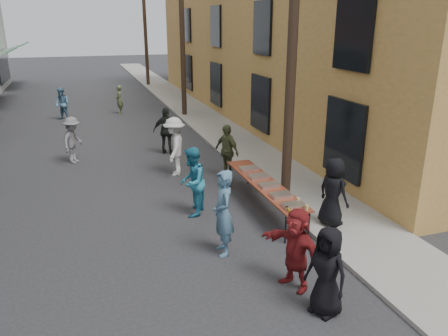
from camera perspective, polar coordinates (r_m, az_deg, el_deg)
ground at (r=8.66m, az=-9.77°, el=-14.91°), size 120.00×120.00×0.00m
sidewalk at (r=23.43m, az=-3.49°, el=7.04°), size 2.20×60.00×0.10m
building_ochre at (r=24.35m, az=11.74°, el=18.87°), size 10.00×28.00×10.00m
utility_pole_near at (r=11.44m, az=9.01°, el=17.18°), size 0.26×0.26×9.00m
utility_pole_mid at (r=22.79m, az=-5.51°, el=17.94°), size 0.26×0.26×9.00m
utility_pole_far at (r=34.58m, az=-10.28°, el=17.95°), size 0.26×0.26×9.00m
serving_table at (r=11.44m, az=5.29°, el=-2.11°), size 0.70×4.00×0.75m
catering_tray_sausage at (r=10.03m, az=9.07°, el=-4.84°), size 0.50×0.33×0.08m
catering_tray_foil_b at (r=10.57m, az=7.47°, el=-3.53°), size 0.50×0.33×0.08m
catering_tray_buns at (r=11.15m, az=5.92°, el=-2.25°), size 0.50×0.33×0.08m
catering_tray_foil_d at (r=11.75m, az=4.53°, el=-1.10°), size 0.50×0.33×0.08m
catering_tray_buns_end at (r=12.36m, az=3.28°, el=-0.06°), size 0.50×0.33×0.08m
condiment_jar_a at (r=9.70m, az=8.72°, el=-5.68°), size 0.07×0.07×0.08m
condiment_jar_b at (r=9.78m, az=8.45°, el=-5.46°), size 0.07×0.07×0.08m
condiment_jar_c at (r=9.86m, az=8.19°, el=-5.24°), size 0.07×0.07×0.08m
cup_stack at (r=9.91m, az=10.77°, el=-5.11°), size 0.08×0.08×0.12m
guest_front_a at (r=7.65m, az=13.29°, el=-13.01°), size 0.76×0.91×1.59m
guest_front_b at (r=9.17m, az=-0.12°, el=-5.91°), size 0.50×0.72×1.87m
guest_front_c at (r=11.05m, az=-4.19°, el=-1.82°), size 1.01×1.09×1.79m
guest_front_d at (r=14.04m, az=-6.47°, el=2.80°), size 1.07×1.38×1.89m
guest_front_e at (r=13.76m, az=0.35°, el=2.23°), size 0.79×1.09×1.72m
guest_queue_back at (r=8.23m, az=9.38°, el=-10.36°), size 0.94×1.54×1.58m
server at (r=10.61m, az=14.06°, el=-3.03°), size 0.75×0.93×1.66m
passerby_left at (r=16.09m, az=-19.14°, el=3.45°), size 1.03×1.21×1.63m
passerby_mid at (r=16.40m, az=-7.48°, el=4.81°), size 1.11×0.80×1.74m
passerby_right at (r=24.26m, az=-13.52°, el=8.67°), size 0.39×0.57×1.52m
passerby_far at (r=23.49m, az=-20.37°, el=7.84°), size 1.00×0.99×1.62m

